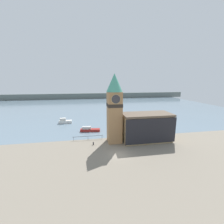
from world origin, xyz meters
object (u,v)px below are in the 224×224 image
(boat_far, at_px, (65,121))
(clock_tower, at_px, (114,107))
(pier_building, at_px, (146,127))
(boat_near, at_px, (89,130))
(mooring_bollard_near, at_px, (93,143))

(boat_far, bearing_deg, clock_tower, -56.36)
(clock_tower, relative_size, pier_building, 1.34)
(boat_near, relative_size, boat_far, 1.32)
(pier_building, distance_m, boat_near, 19.45)
(pier_building, distance_m, boat_far, 33.88)
(pier_building, bearing_deg, boat_near, 146.08)
(mooring_bollard_near, bearing_deg, boat_far, 114.15)
(pier_building, height_order, mooring_bollard_near, pier_building)
(pier_building, height_order, boat_far, pier_building)
(boat_near, bearing_deg, clock_tower, -48.16)
(pier_building, xyz_separation_m, boat_near, (-15.89, 10.69, -3.37))
(clock_tower, height_order, boat_far, clock_tower)
(pier_building, relative_size, boat_near, 2.08)
(boat_near, bearing_deg, pier_building, -25.64)
(boat_far, relative_size, mooring_bollard_near, 6.27)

